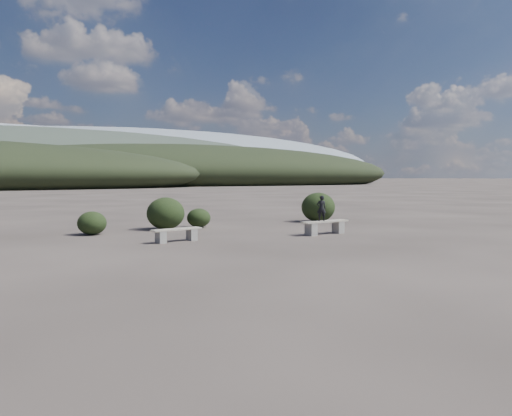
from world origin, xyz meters
TOP-DOWN VIEW (x-y plane):
  - ground at (0.00, 0.00)m, footprint 1200.00×1200.00m
  - bench_left at (-2.07, 5.00)m, footprint 1.73×0.73m
  - bench_right at (3.30, 4.58)m, footprint 2.01×0.69m
  - seated_person at (3.13, 4.55)m, footprint 0.39×0.33m
  - shrub_a at (-4.18, 8.19)m, footprint 1.02×1.02m
  - shrub_b at (-1.32, 8.76)m, footprint 1.47×1.47m
  - shrub_c at (0.13, 8.98)m, footprint 0.97×0.97m
  - shrub_d at (5.90, 8.90)m, footprint 1.54×1.54m
  - mountain_ridges at (-7.48, 339.06)m, footprint 500.00×400.00m

SIDE VIEW (x-z plane):
  - ground at x=0.00m, z-range 0.00..0.00m
  - bench_left at x=-2.07m, z-range 0.05..0.47m
  - bench_right at x=3.30m, z-range 0.05..0.54m
  - shrub_c at x=0.13m, z-range 0.00..0.77m
  - shrub_a at x=-4.18m, z-range 0.00..0.83m
  - shrub_b at x=-1.32m, z-range 0.00..1.26m
  - shrub_d at x=5.90m, z-range 0.00..1.34m
  - seated_person at x=3.13m, z-range 0.49..1.40m
  - mountain_ridges at x=-7.48m, z-range -17.16..38.84m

